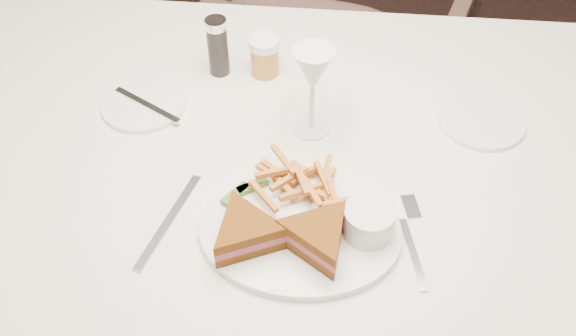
# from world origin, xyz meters

# --- Properties ---
(ground) EXTENTS (5.00, 5.00, 0.00)m
(ground) POSITION_xyz_m (0.00, 0.00, 0.00)
(ground) COLOR black
(ground) RESTS_ON ground
(table) EXTENTS (1.57, 1.14, 0.75)m
(table) POSITION_xyz_m (-0.27, -0.34, 0.38)
(table) COLOR silver
(table) RESTS_ON ground
(chair_far) EXTENTS (0.79, 0.75, 0.70)m
(chair_far) POSITION_xyz_m (-0.27, 0.60, 0.35)
(chair_far) COLOR #4C352E
(chair_far) RESTS_ON ground
(table_setting) EXTENTS (0.79, 0.58, 0.18)m
(table_setting) POSITION_xyz_m (-0.25, -0.39, 0.79)
(table_setting) COLOR white
(table_setting) RESTS_ON table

